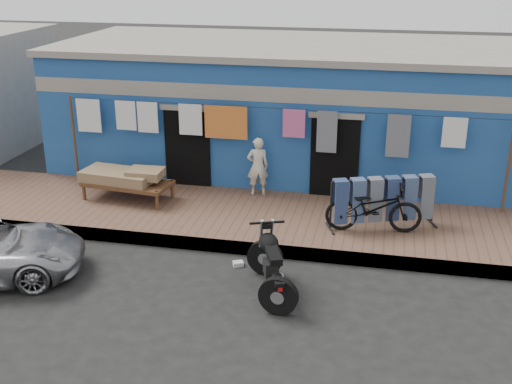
% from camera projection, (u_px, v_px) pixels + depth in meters
% --- Properties ---
extents(ground, '(80.00, 80.00, 0.00)m').
position_uv_depth(ground, '(232.00, 294.00, 11.15)').
color(ground, black).
rests_on(ground, ground).
extents(sidewalk, '(28.00, 3.00, 0.25)m').
position_uv_depth(sidewalk, '(266.00, 220.00, 13.85)').
color(sidewalk, brown).
rests_on(sidewalk, ground).
extents(curb, '(28.00, 0.10, 0.25)m').
position_uv_depth(curb, '(251.00, 249.00, 12.52)').
color(curb, gray).
rests_on(curb, ground).
extents(building, '(12.20, 5.20, 3.36)m').
position_uv_depth(building, '(296.00, 107.00, 16.93)').
color(building, '#1D498F').
rests_on(building, ground).
extents(clothesline, '(10.06, 0.06, 2.10)m').
position_uv_depth(clothesline, '(248.00, 128.00, 14.52)').
color(clothesline, brown).
rests_on(clothesline, sidewalk).
extents(seated_person, '(0.57, 0.46, 1.36)m').
position_uv_depth(seated_person, '(258.00, 166.00, 14.74)').
color(seated_person, beige).
rests_on(seated_person, sidewalk).
extents(bicycle, '(1.97, 0.89, 1.23)m').
position_uv_depth(bicycle, '(374.00, 203.00, 12.81)').
color(bicycle, black).
rests_on(bicycle, sidewalk).
extents(motorcycle, '(1.77, 2.17, 1.14)m').
position_uv_depth(motorcycle, '(271.00, 263.00, 10.98)').
color(motorcycle, black).
rests_on(motorcycle, ground).
extents(charpoy, '(2.32, 1.47, 0.70)m').
position_uv_depth(charpoy, '(128.00, 184.00, 14.57)').
color(charpoy, brown).
rests_on(charpoy, sidewalk).
extents(jeans_rack, '(2.59, 1.97, 1.10)m').
position_uv_depth(jeans_rack, '(383.00, 201.00, 13.05)').
color(jeans_rack, black).
rests_on(jeans_rack, sidewalk).
extents(litter_a, '(0.24, 0.22, 0.08)m').
position_uv_depth(litter_a, '(238.00, 264.00, 12.12)').
color(litter_a, silver).
rests_on(litter_a, ground).
extents(litter_b, '(0.19, 0.18, 0.07)m').
position_uv_depth(litter_b, '(259.00, 269.00, 11.94)').
color(litter_b, silver).
rests_on(litter_b, ground).
extents(litter_c, '(0.24, 0.26, 0.08)m').
position_uv_depth(litter_c, '(276.00, 277.00, 11.64)').
color(litter_c, silver).
rests_on(litter_c, ground).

